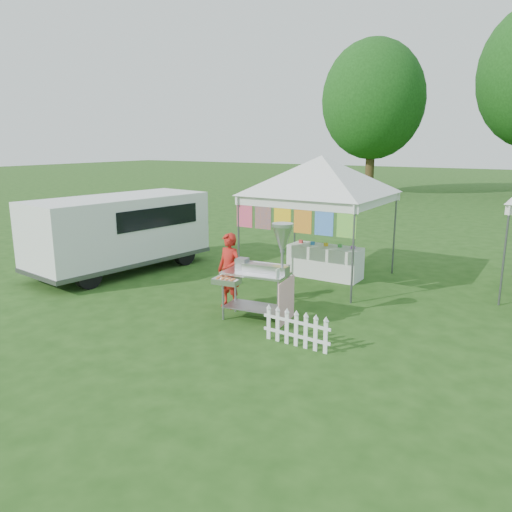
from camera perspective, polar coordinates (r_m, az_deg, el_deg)
The scene contains 8 objects.
ground at distance 9.60m, azimuth -1.85°, elevation -7.29°, with size 120.00×120.00×0.00m, color #1F4614.
canopy_main at distance 12.06m, azimuth 7.50°, elevation 11.28°, with size 4.24×4.24×3.45m.
tree_left at distance 33.44m, azimuth 13.24°, elevation 16.97°, with size 6.40×6.40×9.53m.
donut_cart at distance 9.18m, azimuth 1.07°, elevation -0.96°, with size 1.36×1.08×1.89m.
vendor at distance 10.09m, azimuth -3.08°, elevation -1.70°, with size 0.56×0.37×1.54m, color #B31D16.
cargo_van at distance 13.47m, azimuth -14.91°, elevation 2.82°, with size 2.48×4.89×1.95m.
picket_fence at distance 8.35m, azimuth 4.61°, elevation -8.40°, with size 1.26×0.08×0.56m.
display_table at distance 12.54m, azimuth 7.88°, elevation -0.65°, with size 1.80×0.70×0.79m, color white.
Camera 1 is at (5.03, -7.46, 3.33)m, focal length 35.00 mm.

